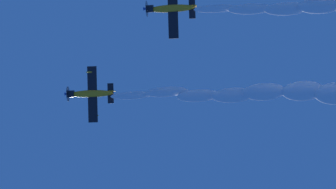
{
  "coord_description": "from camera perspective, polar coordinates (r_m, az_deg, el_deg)",
  "views": [
    {
      "loc": [
        -19.87,
        -22.13,
        1.43
      ],
      "look_at": [
        4.31,
        -10.16,
        84.31
      ],
      "focal_mm": 69.05,
      "sensor_mm": 36.0,
      "label": 1
    }
  ],
  "objects": [
    {
      "name": "airplane_lead",
      "position": [
        89.09,
        -6.93,
        0.08
      ],
      "size": [
        7.13,
        6.81,
        3.17
      ],
      "color": "orange"
    },
    {
      "name": "airplane_left_wingman",
      "position": [
        84.31,
        0.16,
        7.61
      ],
      "size": [
        7.07,
        6.78,
        3.51
      ],
      "color": "orange"
    },
    {
      "name": "smoke_trail_lead",
      "position": [
        87.41,
        11.42,
        0.09
      ],
      "size": [
        17.9,
        35.59,
        5.48
      ],
      "color": "white"
    }
  ]
}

